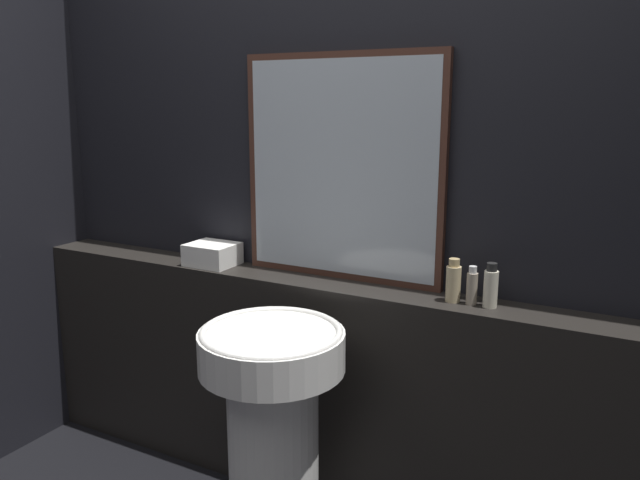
% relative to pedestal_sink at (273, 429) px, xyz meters
% --- Properties ---
extents(wall_back, '(8.00, 0.06, 2.50)m').
position_rel_pedestal_sink_xyz_m(wall_back, '(-0.09, 0.57, 0.74)').
color(wall_back, black).
rests_on(wall_back, ground_plane).
extents(vanity_counter, '(2.71, 0.20, 0.91)m').
position_rel_pedestal_sink_xyz_m(vanity_counter, '(-0.09, 0.43, -0.06)').
color(vanity_counter, black).
rests_on(vanity_counter, ground_plane).
extents(pedestal_sink, '(0.48, 0.48, 0.87)m').
position_rel_pedestal_sink_xyz_m(pedestal_sink, '(0.00, 0.00, 0.00)').
color(pedestal_sink, white).
rests_on(pedestal_sink, ground_plane).
extents(mirror, '(0.82, 0.03, 0.85)m').
position_rel_pedestal_sink_xyz_m(mirror, '(-0.01, 0.52, 0.82)').
color(mirror, '#47281E').
rests_on(mirror, vanity_counter).
extents(towel_stack, '(0.20, 0.17, 0.09)m').
position_rel_pedestal_sink_xyz_m(towel_stack, '(-0.57, 0.43, 0.44)').
color(towel_stack, white).
rests_on(towel_stack, vanity_counter).
extents(shampoo_bottle, '(0.05, 0.05, 0.15)m').
position_rel_pedestal_sink_xyz_m(shampoo_bottle, '(0.47, 0.43, 0.46)').
color(shampoo_bottle, '#C6B284').
rests_on(shampoo_bottle, vanity_counter).
extents(conditioner_bottle, '(0.04, 0.04, 0.13)m').
position_rel_pedestal_sink_xyz_m(conditioner_bottle, '(0.53, 0.43, 0.46)').
color(conditioner_bottle, gray).
rests_on(conditioner_bottle, vanity_counter).
extents(lotion_bottle, '(0.05, 0.05, 0.15)m').
position_rel_pedestal_sink_xyz_m(lotion_bottle, '(0.59, 0.43, 0.46)').
color(lotion_bottle, beige).
rests_on(lotion_bottle, vanity_counter).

